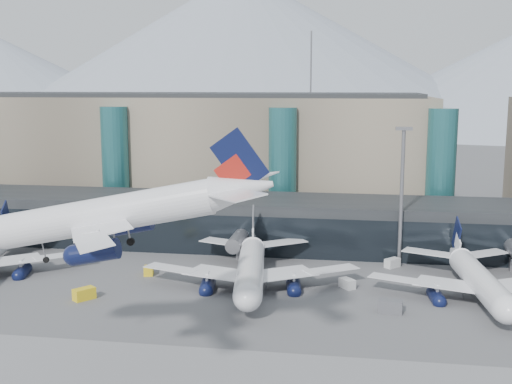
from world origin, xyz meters
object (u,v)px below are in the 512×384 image
hero_jet (136,202)px  veh_c (390,306)px  veh_g (347,283)px  veh_h (84,294)px  lightmast_mid (402,188)px  veh_b (149,271)px  jet_parked_mid (251,257)px  veh_d (392,263)px  jet_parked_right (475,268)px

hero_jet → veh_c: bearing=38.3°
veh_g → veh_h: 42.24m
lightmast_mid → veh_g: lightmast_mid is taller
hero_jet → veh_h: bearing=123.1°
hero_jet → veh_b: size_ratio=13.55×
jet_parked_mid → veh_d: (24.02, 13.47, -3.81)m
lightmast_mid → veh_d: lightmast_mid is taller
veh_d → lightmast_mid: bearing=9.7°
lightmast_mid → jet_parked_right: lightmast_mid is taller
jet_parked_mid → veh_h: (-24.38, -12.28, -3.72)m
veh_c → veh_h: veh_c is taller
veh_h → veh_d: bearing=-23.8°
jet_parked_mid → veh_b: jet_parked_mid is taller
jet_parked_right → veh_g: 20.33m
jet_parked_mid → veh_d: size_ratio=13.09×
veh_d → veh_g: bearing=-167.4°
jet_parked_mid → veh_g: size_ratio=13.96×
veh_c → veh_g: size_ratio=1.29×
jet_parked_mid → veh_d: 27.80m
veh_b → hero_jet: bearing=-176.8°
veh_b → veh_h: size_ratio=0.78×
veh_c → veh_d: veh_c is taller
jet_parked_mid → veh_d: bearing=-68.4°
lightmast_mid → jet_parked_mid: bearing=-148.6°
veh_d → jet_parked_right: bearing=-95.4°
jet_parked_mid → veh_g: jet_parked_mid is taller
jet_parked_right → veh_b: bearing=82.5°
veh_b → veh_g: size_ratio=0.95×
lightmast_mid → hero_jet: bearing=-121.6°
jet_parked_right → veh_h: bearing=96.0°
veh_b → veh_c: 43.12m
veh_g → veh_h: (-40.44, -12.19, 0.12)m
jet_parked_mid → jet_parked_right: bearing=-97.9°
veh_c → veh_d: size_ratio=1.21×
hero_jet → jet_parked_mid: hero_jet is taller
jet_parked_mid → veh_g: bearing=-98.1°
veh_h → lightmast_mid: bearing=-22.6°
jet_parked_right → veh_d: 18.49m
lightmast_mid → hero_jet: 61.34m
lightmast_mid → jet_parked_mid: 31.26m
jet_parked_right → veh_c: bearing=122.7°
jet_parked_mid → veh_c: 25.23m
jet_parked_mid → veh_b: (-18.66, 1.96, -3.89)m
lightmast_mid → veh_h: lightmast_mid is taller
veh_d → hero_jet: bearing=-168.6°
hero_jet → veh_b: (-11.97, 38.45, -19.70)m
lightmast_mid → veh_h: 58.52m
hero_jet → jet_parked_right: hero_jet is taller
veh_b → veh_c: bearing=-121.1°
jet_parked_right → veh_c: (-13.53, -10.59, -3.33)m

